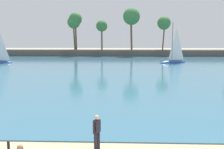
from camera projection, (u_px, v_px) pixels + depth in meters
sea at (110, 59)px, 64.15m from camera, size 220.00×103.38×0.06m
palm_headland at (112, 41)px, 74.95m from camera, size 85.25×6.55×13.53m
person_at_waterline at (97, 131)px, 12.00m from camera, size 0.35×0.48×1.67m
sailboat_near_shore at (174, 59)px, 53.72m from camera, size 6.30×4.21×8.84m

